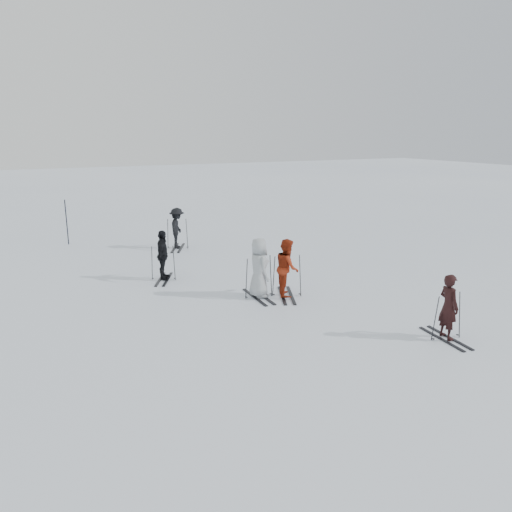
{
  "coord_description": "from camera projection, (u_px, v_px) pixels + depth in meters",
  "views": [
    {
      "loc": [
        -6.92,
        -12.98,
        4.92
      ],
      "look_at": [
        0.0,
        1.0,
        1.0
      ],
      "focal_mm": 35.0,
      "sensor_mm": 36.0,
      "label": 1
    }
  ],
  "objects": [
    {
      "name": "skier_grey",
      "position": [
        259.0,
        269.0,
        14.98
      ],
      "size": [
        0.62,
        0.91,
        1.8
      ],
      "primitive_type": "imported",
      "rotation": [
        0.0,
        0.0,
        1.52
      ],
      "color": "#A0A6A9",
      "rests_on": "ground"
    },
    {
      "name": "skier_uphill_left",
      "position": [
        163.0,
        256.0,
        16.77
      ],
      "size": [
        0.8,
        1.06,
        1.68
      ],
      "primitive_type": "imported",
      "rotation": [
        0.0,
        0.0,
        1.11
      ],
      "color": "black",
      "rests_on": "ground"
    },
    {
      "name": "skis_grey",
      "position": [
        259.0,
        276.0,
        15.04
      ],
      "size": [
        1.84,
        1.04,
        1.31
      ],
      "primitive_type": null,
      "rotation": [
        0.0,
        0.0,
        1.52
      ],
      "color": "black",
      "rests_on": "ground"
    },
    {
      "name": "skier_uphill_far",
      "position": [
        177.0,
        229.0,
        21.3
      ],
      "size": [
        1.06,
        1.28,
        1.73
      ],
      "primitive_type": "imported",
      "rotation": [
        0.0,
        0.0,
        1.12
      ],
      "color": "black",
      "rests_on": "ground"
    },
    {
      "name": "skis_uphill_far",
      "position": [
        177.0,
        233.0,
        21.35
      ],
      "size": [
        2.07,
        1.67,
        1.33
      ],
      "primitive_type": null,
      "rotation": [
        0.0,
        0.0,
        1.12
      ],
      "color": "black",
      "rests_on": "ground"
    },
    {
      "name": "piste_marker",
      "position": [
        67.0,
        222.0,
        22.03
      ],
      "size": [
        0.05,
        0.05,
        1.99
      ],
      "primitive_type": "cylinder",
      "rotation": [
        0.0,
        0.0,
        0.13
      ],
      "color": "black",
      "rests_on": "ground"
    },
    {
      "name": "skier_red",
      "position": [
        287.0,
        268.0,
        15.1
      ],
      "size": [
        0.94,
        1.04,
        1.75
      ],
      "primitive_type": "imported",
      "rotation": [
        0.0,
        0.0,
        1.17
      ],
      "color": "maroon",
      "rests_on": "ground"
    },
    {
      "name": "ground",
      "position": [
        270.0,
        294.0,
        15.46
      ],
      "size": [
        120.0,
        120.0,
        0.0
      ],
      "primitive_type": "plane",
      "color": "silver",
      "rests_on": "ground"
    },
    {
      "name": "skis_near_dark",
      "position": [
        448.0,
        316.0,
        12.01
      ],
      "size": [
        1.71,
        1.03,
        1.18
      ],
      "primitive_type": null,
      "rotation": [
        0.0,
        0.0,
        1.46
      ],
      "color": "black",
      "rests_on": "ground"
    },
    {
      "name": "skis_red",
      "position": [
        287.0,
        275.0,
        15.15
      ],
      "size": [
        2.04,
        1.58,
        1.32
      ],
      "primitive_type": null,
      "rotation": [
        0.0,
        0.0,
        1.17
      ],
      "color": "black",
      "rests_on": "ground"
    },
    {
      "name": "skis_uphill_left",
      "position": [
        163.0,
        262.0,
        16.82
      ],
      "size": [
        1.89,
        1.53,
        1.22
      ],
      "primitive_type": null,
      "rotation": [
        0.0,
        0.0,
        1.11
      ],
      "color": "black",
      "rests_on": "ground"
    },
    {
      "name": "skier_near_dark",
      "position": [
        448.0,
        308.0,
        11.96
      ],
      "size": [
        0.44,
        0.62,
        1.6
      ],
      "primitive_type": "imported",
      "rotation": [
        0.0,
        0.0,
        1.46
      ],
      "color": "black",
      "rests_on": "ground"
    }
  ]
}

